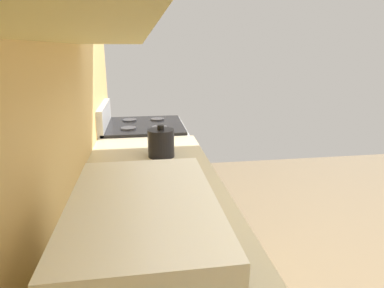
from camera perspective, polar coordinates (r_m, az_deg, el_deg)
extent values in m
cube|color=#EFC375|center=(1.08, -27.97, 2.23)|extent=(4.06, 0.12, 2.55)
cube|color=#332819|center=(1.67, 4.99, -22.66)|extent=(0.01, 0.01, 0.83)
cube|color=#332819|center=(2.03, 1.97, -14.92)|extent=(0.01, 0.01, 0.83)
cube|color=#B7BABF|center=(2.69, -7.90, -6.65)|extent=(0.65, 0.62, 0.93)
cube|color=black|center=(2.73, -1.19, -7.21)|extent=(0.51, 0.01, 0.51)
cube|color=black|center=(2.55, -8.31, 3.21)|extent=(0.62, 0.59, 0.02)
cube|color=#B7BABF|center=(2.54, -14.92, 4.66)|extent=(0.62, 0.04, 0.18)
cylinder|color=#38383D|center=(2.41, -5.64, 2.91)|extent=(0.11, 0.11, 0.01)
cylinder|color=#38383D|center=(2.68, -5.99, 4.29)|extent=(0.11, 0.11, 0.01)
cylinder|color=#38383D|center=(2.41, -10.94, 2.68)|extent=(0.11, 0.11, 0.01)
cylinder|color=#38383D|center=(2.68, -10.75, 4.09)|extent=(0.11, 0.11, 0.01)
cube|color=white|center=(0.80, -8.11, -17.64)|extent=(0.51, 0.32, 0.26)
cube|color=black|center=(0.78, 4.74, -18.60)|extent=(0.32, 0.01, 0.18)
cube|color=#2D2D33|center=(0.99, 1.41, -10.57)|extent=(0.09, 0.01, 0.18)
cylinder|color=black|center=(1.81, -5.38, 0.16)|extent=(0.15, 0.15, 0.15)
cylinder|color=black|center=(1.79, -5.45, 2.86)|extent=(0.04, 0.04, 0.02)
cylinder|color=black|center=(1.88, -5.55, 1.71)|extent=(0.09, 0.02, 0.05)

